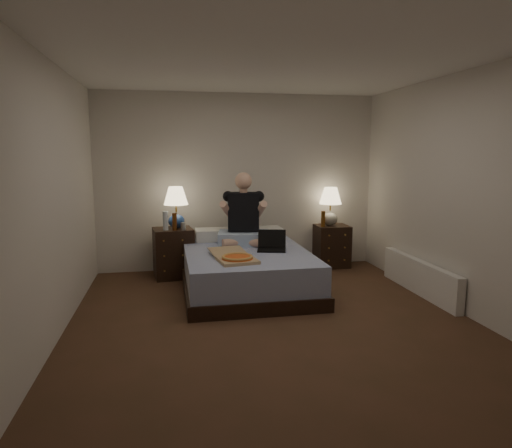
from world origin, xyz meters
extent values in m
cube|color=brown|center=(0.00, 0.00, 0.00)|extent=(4.00, 4.50, 0.00)
cube|color=white|center=(0.00, 0.00, 2.50)|extent=(4.00, 4.50, 0.00)
cube|color=silver|center=(0.00, 2.25, 1.25)|extent=(4.00, 0.00, 2.50)
cube|color=silver|center=(0.00, -2.25, 1.25)|extent=(4.00, 0.00, 2.50)
cube|color=silver|center=(-2.00, 0.00, 1.25)|extent=(0.00, 4.50, 2.50)
cube|color=silver|center=(2.00, 0.00, 1.25)|extent=(0.00, 4.50, 2.50)
cube|color=#5466A9|center=(-0.08, 1.12, 0.25)|extent=(1.48, 1.97, 0.49)
cube|color=black|center=(-0.95, 1.88, 0.33)|extent=(0.56, 0.52, 0.66)
cube|color=black|center=(1.36, 2.05, 0.31)|extent=(0.48, 0.43, 0.61)
cylinder|color=silver|center=(-1.04, 1.77, 0.79)|extent=(0.07, 0.07, 0.25)
cylinder|color=#B9B9B4|center=(-0.82, 1.72, 0.71)|extent=(0.07, 0.07, 0.10)
cylinder|color=#572B0C|center=(-0.93, 1.73, 0.78)|extent=(0.06, 0.06, 0.23)
cylinder|color=#57320C|center=(1.18, 1.95, 0.73)|extent=(0.06, 0.06, 0.23)
cube|color=white|center=(1.93, 0.58, 0.20)|extent=(0.10, 1.60, 0.40)
camera|label=1|loc=(-0.98, -4.25, 1.67)|focal=32.00mm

